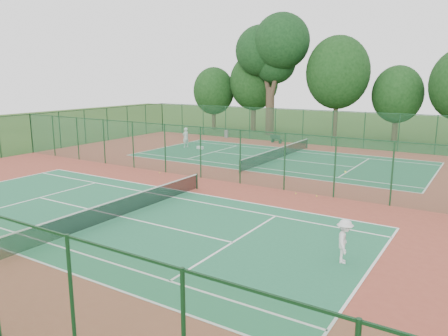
{
  "coord_description": "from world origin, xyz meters",
  "views": [
    {
      "loc": [
        15.17,
        -23.63,
        6.79
      ],
      "look_at": [
        2.12,
        -2.87,
        1.6
      ],
      "focal_mm": 35.0,
      "sensor_mm": 36.0,
      "label": 1
    }
  ],
  "objects": [
    {
      "name": "kit_bag",
      "position": [
        -8.38,
        9.62,
        0.14
      ],
      "size": [
        0.72,
        0.34,
        0.26
      ],
      "primitive_type": "cube",
      "rotation": [
        0.0,
        0.0,
        -0.12
      ],
      "color": "silver",
      "rests_on": "red_pad"
    },
    {
      "name": "tennis_net_near",
      "position": [
        0.0,
        -9.0,
        0.54
      ],
      "size": [
        0.1,
        12.9,
        0.97
      ],
      "color": "#12331E",
      "rests_on": "ground"
    },
    {
      "name": "evergreen_row",
      "position": [
        0.5,
        24.25,
        0.0
      ],
      "size": [
        39.0,
        5.0,
        12.0
      ],
      "primitive_type": null,
      "color": "black",
      "rests_on": "ground"
    },
    {
      "name": "court_far",
      "position": [
        0.0,
        9.0,
        0.01
      ],
      "size": [
        23.77,
        10.97,
        0.01
      ],
      "primitive_type": "cube",
      "color": "#1E603E",
      "rests_on": "red_pad"
    },
    {
      "name": "tennis_net_far",
      "position": [
        0.0,
        9.0,
        0.54
      ],
      "size": [
        0.1,
        12.9,
        0.97
      ],
      "color": "#133521",
      "rests_on": "ground"
    },
    {
      "name": "ground",
      "position": [
        0.0,
        0.0,
        0.0
      ],
      "size": [
        120.0,
        120.0,
        0.0
      ],
      "primitive_type": "plane",
      "color": "#2A4917",
      "rests_on": "ground"
    },
    {
      "name": "red_pad",
      "position": [
        0.0,
        0.0,
        0.01
      ],
      "size": [
        40.0,
        36.0,
        0.01
      ],
      "primitive_type": "cube",
      "color": "brown",
      "rests_on": "ground"
    },
    {
      "name": "stray_ball_c",
      "position": [
        -4.81,
        -0.45,
        0.04
      ],
      "size": [
        0.06,
        0.06,
        0.06
      ],
      "primitive_type": "sphere",
      "color": "yellow",
      "rests_on": "red_pad"
    },
    {
      "name": "big_tree",
      "position": [
        -7.45,
        22.77,
        9.68
      ],
      "size": [
        8.9,
        6.52,
        13.67
      ],
      "color": "#3E2F21",
      "rests_on": "ground"
    },
    {
      "name": "player_far",
      "position": [
        -10.14,
        9.7,
        0.97
      ],
      "size": [
        0.64,
        0.8,
        1.91
      ],
      "primitive_type": "imported",
      "rotation": [
        0.0,
        0.0,
        -1.87
      ],
      "color": "silver",
      "rests_on": "court_far"
    },
    {
      "name": "fence_divider",
      "position": [
        0.0,
        0.0,
        1.76
      ],
      "size": [
        40.0,
        0.09,
        3.5
      ],
      "color": "#1A4E31",
      "rests_on": "ground"
    },
    {
      "name": "fence_north",
      "position": [
        0.0,
        18.0,
        1.76
      ],
      "size": [
        40.0,
        0.09,
        3.5
      ],
      "color": "#194C2C",
      "rests_on": "ground"
    },
    {
      "name": "stray_ball_b",
      "position": [
        5.62,
        -0.51,
        0.05
      ],
      "size": [
        0.07,
        0.07,
        0.07
      ],
      "primitive_type": "sphere",
      "color": "gold",
      "rests_on": "red_pad"
    },
    {
      "name": "bench",
      "position": [
        -3.97,
        16.89,
        0.44
      ],
      "size": [
        1.42,
        0.83,
        0.84
      ],
      "rotation": [
        0.0,
        0.0,
        -0.34
      ],
      "color": "black",
      "rests_on": "red_pad"
    },
    {
      "name": "player_near",
      "position": [
        10.88,
        -8.5,
        0.85
      ],
      "size": [
        0.89,
        1.2,
        1.66
      ],
      "primitive_type": "imported",
      "rotation": [
        0.0,
        0.0,
        1.85
      ],
      "color": "silver",
      "rests_on": "court_near"
    },
    {
      "name": "stray_ball_a",
      "position": [
        6.86,
        -0.41,
        0.05
      ],
      "size": [
        0.08,
        0.08,
        0.08
      ],
      "primitive_type": "sphere",
      "color": "yellow",
      "rests_on": "red_pad"
    },
    {
      "name": "court_near",
      "position": [
        0.0,
        -9.0,
        0.01
      ],
      "size": [
        23.77,
        10.97,
        0.01
      ],
      "primitive_type": "cube",
      "color": "#216844",
      "rests_on": "red_pad"
    },
    {
      "name": "fence_west",
      "position": [
        -20.0,
        0.0,
        1.76
      ],
      "size": [
        0.09,
        36.0,
        3.5
      ],
      "rotation": [
        0.0,
        0.0,
        1.57
      ],
      "color": "#1B5131",
      "rests_on": "ground"
    },
    {
      "name": "trash_bin",
      "position": [
        -10.43,
        17.6,
        0.43
      ],
      "size": [
        0.61,
        0.61,
        0.84
      ],
      "primitive_type": "cylinder",
      "rotation": [
        0.0,
        0.0,
        -0.38
      ],
      "color": "slate",
      "rests_on": "red_pad"
    }
  ]
}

